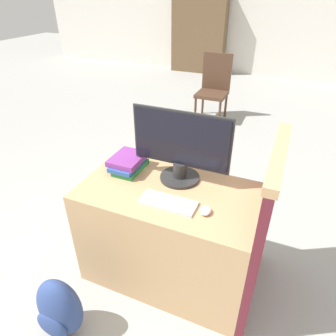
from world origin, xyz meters
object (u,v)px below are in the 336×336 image
at_px(keyboard, 168,203).
at_px(mouse, 205,211).
at_px(book_stack, 129,163).
at_px(backpack, 59,309).
at_px(monitor, 181,147).
at_px(far_chair, 214,85).

relative_size(keyboard, mouse, 4.13).
bearing_deg(book_stack, backpack, -94.73).
xyz_separation_m(keyboard, book_stack, (-0.40, 0.24, 0.04)).
bearing_deg(backpack, monitor, 62.43).
height_order(monitor, backpack, monitor).
height_order(keyboard, book_stack, book_stack).
relative_size(mouse, far_chair, 0.08).
bearing_deg(keyboard, backpack, -130.25).
height_order(monitor, book_stack, monitor).
xyz_separation_m(monitor, far_chair, (-0.57, 2.92, -0.46)).
bearing_deg(far_chair, book_stack, -87.81).
distance_m(book_stack, far_chair, 2.97).
xyz_separation_m(monitor, book_stack, (-0.36, -0.03, -0.18)).
distance_m(monitor, backpack, 1.20).
relative_size(keyboard, backpack, 0.77).
height_order(mouse, far_chair, far_chair).
distance_m(keyboard, far_chair, 3.26).
height_order(mouse, backpack, mouse).
relative_size(book_stack, far_chair, 0.28).
relative_size(monitor, mouse, 7.79).
bearing_deg(far_chair, monitor, -80.76).
xyz_separation_m(monitor, backpack, (-0.43, -0.82, -0.77)).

